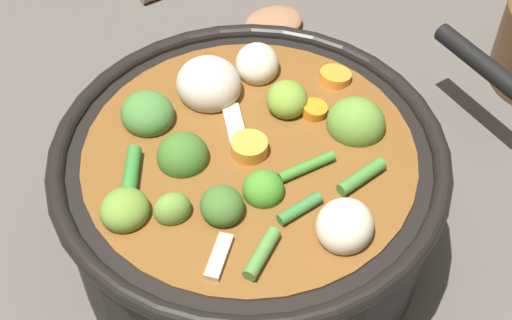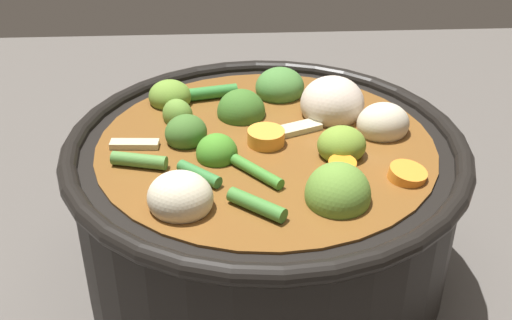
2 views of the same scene
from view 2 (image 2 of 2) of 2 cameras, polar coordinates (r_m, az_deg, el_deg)
ground_plane at (r=0.54m, az=0.77°, el=-9.68°), size 1.10×1.10×0.00m
cooking_pot at (r=0.50m, az=0.86°, el=-3.83°), size 0.30×0.30×0.15m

